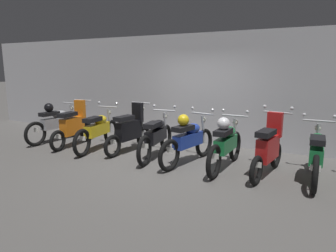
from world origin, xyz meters
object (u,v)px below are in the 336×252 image
(motorbike_slot_1, at_px, (73,126))
(motorbike_slot_2, at_px, (98,130))
(motorbike_slot_7, at_px, (268,148))
(motorbike_slot_0, at_px, (56,122))
(motorbike_slot_4, at_px, (156,136))
(motorbike_slot_6, at_px, (226,143))
(motorbike_slot_8, at_px, (316,154))
(motorbike_slot_5, at_px, (188,139))
(motorbike_slot_3, at_px, (130,130))

(motorbike_slot_1, xyz_separation_m, motorbike_slot_2, (0.81, -0.01, -0.03))
(motorbike_slot_1, distance_m, motorbike_slot_7, 4.89)
(motorbike_slot_0, xyz_separation_m, motorbike_slot_4, (3.25, -0.10, -0.03))
(motorbike_slot_4, height_order, motorbike_slot_6, same)
(motorbike_slot_6, xyz_separation_m, motorbike_slot_8, (1.63, 0.11, -0.04))
(motorbike_slot_0, xyz_separation_m, motorbike_slot_6, (4.88, -0.16, 0.00))
(motorbike_slot_4, relative_size, motorbike_slot_6, 1.00)
(motorbike_slot_0, relative_size, motorbike_slot_2, 1.00)
(motorbike_slot_4, distance_m, motorbike_slot_5, 0.82)
(motorbike_slot_1, distance_m, motorbike_slot_6, 4.07)
(motorbike_slot_6, bearing_deg, motorbike_slot_1, -179.97)
(motorbike_slot_4, distance_m, motorbike_slot_8, 3.26)
(motorbike_slot_4, xyz_separation_m, motorbike_slot_8, (3.26, 0.05, 0.00))
(motorbike_slot_1, height_order, motorbike_slot_4, motorbike_slot_1)
(motorbike_slot_2, height_order, motorbike_slot_4, same)
(motorbike_slot_3, distance_m, motorbike_slot_7, 3.26)
(motorbike_slot_5, relative_size, motorbike_slot_6, 0.99)
(motorbike_slot_4, height_order, motorbike_slot_8, same)
(motorbike_slot_5, bearing_deg, motorbike_slot_7, 0.29)
(motorbike_slot_1, bearing_deg, motorbike_slot_5, -0.18)
(motorbike_slot_2, distance_m, motorbike_slot_8, 4.89)
(motorbike_slot_1, bearing_deg, motorbike_slot_6, 0.03)
(motorbike_slot_6, bearing_deg, motorbike_slot_4, 177.83)
(motorbike_slot_3, bearing_deg, motorbike_slot_1, -173.23)
(motorbike_slot_0, height_order, motorbike_slot_3, motorbike_slot_3)
(motorbike_slot_2, xyz_separation_m, motorbike_slot_6, (3.26, 0.01, 0.04))
(motorbike_slot_1, xyz_separation_m, motorbike_slot_4, (2.44, 0.06, -0.03))
(motorbike_slot_1, height_order, motorbike_slot_5, motorbike_slot_1)
(motorbike_slot_6, height_order, motorbike_slot_8, same)
(motorbike_slot_0, xyz_separation_m, motorbike_slot_1, (0.81, -0.16, -0.00))
(motorbike_slot_8, bearing_deg, motorbike_slot_5, -177.01)
(motorbike_slot_0, relative_size, motorbike_slot_6, 1.00)
(motorbike_slot_1, distance_m, motorbike_slot_3, 1.65)
(motorbike_slot_5, relative_size, motorbike_slot_7, 1.15)
(motorbike_slot_3, bearing_deg, motorbike_slot_2, -166.31)
(motorbike_slot_8, bearing_deg, motorbike_slot_7, -171.62)
(motorbike_slot_4, distance_m, motorbike_slot_7, 2.45)
(motorbike_slot_0, distance_m, motorbike_slot_6, 4.89)
(motorbike_slot_6, distance_m, motorbike_slot_7, 0.82)
(motorbike_slot_4, bearing_deg, motorbike_slot_2, -177.53)
(motorbike_slot_7, bearing_deg, motorbike_slot_4, 178.46)
(motorbike_slot_4, height_order, motorbike_slot_7, motorbike_slot_7)
(motorbike_slot_2, distance_m, motorbike_slot_5, 2.45)
(motorbike_slot_2, bearing_deg, motorbike_slot_6, 0.15)
(motorbike_slot_8, bearing_deg, motorbike_slot_0, 179.62)
(motorbike_slot_2, relative_size, motorbike_slot_5, 1.01)
(motorbike_slot_5, height_order, motorbike_slot_7, motorbike_slot_7)
(motorbike_slot_6, bearing_deg, motorbike_slot_2, -179.85)
(motorbike_slot_4, bearing_deg, motorbike_slot_1, -178.49)
(motorbike_slot_7, bearing_deg, motorbike_slot_1, 179.98)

